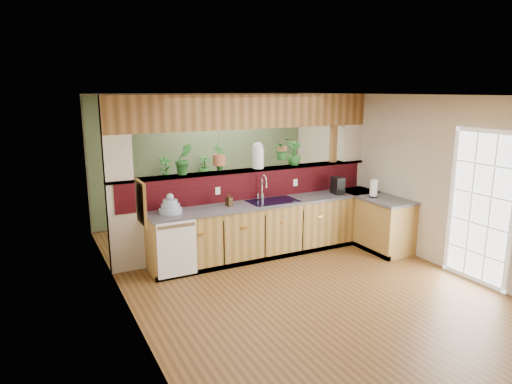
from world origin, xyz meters
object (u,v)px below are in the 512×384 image
dish_stack (170,207)px  shelving_console (193,199)px  paper_towel (374,189)px  soap_dispenser (229,200)px  coffee_maker (338,186)px  faucet (263,186)px  glass_jar (258,155)px

dish_stack → shelving_console: (1.12, 2.25, -0.49)m
paper_towel → shelving_console: paper_towel is taller
soap_dispenser → coffee_maker: size_ratio=0.69×
faucet → glass_jar: 0.53m
soap_dispenser → paper_towel: (2.41, -0.56, 0.04)m
coffee_maker → paper_towel: 0.61m
shelving_console → soap_dispenser: bearing=-105.8°
dish_stack → coffee_maker: (2.96, -0.08, 0.04)m
coffee_maker → shelving_console: (-1.84, 2.33, -0.53)m
coffee_maker → paper_towel: (0.39, -0.47, 0.01)m
soap_dispenser → paper_towel: size_ratio=0.63×
faucet → glass_jar: bearing=84.8°
paper_towel → glass_jar: (-1.73, 0.90, 0.57)m
dish_stack → glass_jar: bearing=12.2°
glass_jar → coffee_maker: bearing=-17.9°
dish_stack → coffee_maker: size_ratio=1.16×
soap_dispenser → glass_jar: bearing=26.8°
dish_stack → soap_dispenser: bearing=0.4°
soap_dispenser → coffee_maker: 2.02m
paper_towel → shelving_console: size_ratio=0.23×
coffee_maker → glass_jar: 1.52m
dish_stack → paper_towel: (3.35, -0.55, 0.05)m
dish_stack → coffee_maker: bearing=-1.6°
coffee_maker → paper_towel: size_ratio=0.93×
faucet → shelving_console: 2.26m
dish_stack → paper_towel: 3.40m
faucet → paper_towel: size_ratio=1.34×
coffee_maker → glass_jar: bearing=169.4°
coffee_maker → dish_stack: bearing=-174.3°
faucet → paper_towel: 1.88m
soap_dispenser → coffee_maker: coffee_maker is taller
faucet → soap_dispenser: 0.69m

